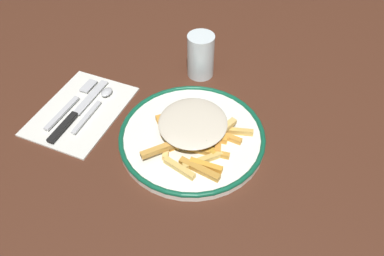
% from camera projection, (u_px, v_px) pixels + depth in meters
% --- Properties ---
extents(ground_plane, '(2.60, 2.60, 0.00)m').
position_uv_depth(ground_plane, '(192.00, 139.00, 0.76)').
color(ground_plane, '#472518').
extents(plate, '(0.30, 0.30, 0.02)m').
position_uv_depth(plate, '(192.00, 136.00, 0.76)').
color(plate, white).
rests_on(plate, ground_plane).
extents(fries_heap, '(0.21, 0.20, 0.04)m').
position_uv_depth(fries_heap, '(193.00, 129.00, 0.74)').
color(fries_heap, '#E3AE51').
rests_on(fries_heap, plate).
extents(napkin, '(0.19, 0.24, 0.01)m').
position_uv_depth(napkin, '(80.00, 111.00, 0.81)').
color(napkin, silver).
rests_on(napkin, ground_plane).
extents(fork, '(0.03, 0.18, 0.01)m').
position_uv_depth(fork, '(72.00, 103.00, 0.82)').
color(fork, silver).
rests_on(fork, napkin).
extents(knife, '(0.03, 0.21, 0.01)m').
position_uv_depth(knife, '(74.00, 115.00, 0.80)').
color(knife, black).
rests_on(knife, napkin).
extents(spoon, '(0.02, 0.15, 0.01)m').
position_uv_depth(spoon, '(99.00, 101.00, 0.82)').
color(spoon, silver).
rests_on(spoon, napkin).
extents(water_glass, '(0.06, 0.06, 0.11)m').
position_uv_depth(water_glass, '(201.00, 56.00, 0.87)').
color(water_glass, silver).
rests_on(water_glass, ground_plane).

